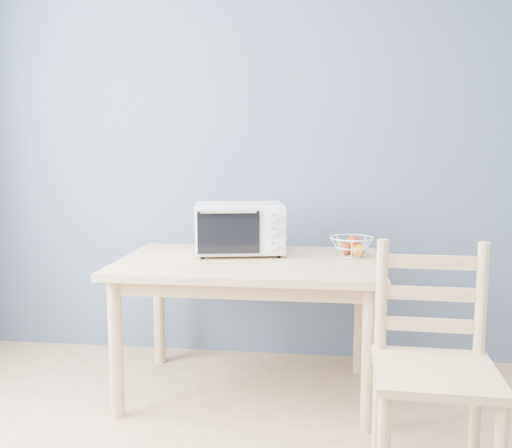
# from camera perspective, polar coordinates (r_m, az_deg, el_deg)

# --- Properties ---
(room) EXTENTS (4.01, 4.51, 2.61)m
(room) POSITION_cam_1_polar(r_m,az_deg,el_deg) (1.39, -4.96, 5.58)
(room) COLOR tan
(room) RESTS_ON ground
(dining_table) EXTENTS (1.40, 0.90, 0.75)m
(dining_table) POSITION_cam_1_polar(r_m,az_deg,el_deg) (3.10, -0.69, -5.41)
(dining_table) COLOR tan
(dining_table) RESTS_ON ground
(toaster_oven) EXTENTS (0.54, 0.44, 0.29)m
(toaster_oven) POSITION_cam_1_polar(r_m,az_deg,el_deg) (3.21, -2.00, -0.36)
(toaster_oven) COLOR beige
(toaster_oven) RESTS_ON dining_table
(fruit_basket) EXTENTS (0.24, 0.24, 0.12)m
(fruit_basket) POSITION_cam_1_polar(r_m,az_deg,el_deg) (3.19, 9.57, -2.17)
(fruit_basket) COLOR white
(fruit_basket) RESTS_ON dining_table
(dining_chair) EXTENTS (0.47, 0.47, 0.98)m
(dining_chair) POSITION_cam_1_polar(r_m,az_deg,el_deg) (2.37, 17.32, -14.10)
(dining_chair) COLOR tan
(dining_chair) RESTS_ON ground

